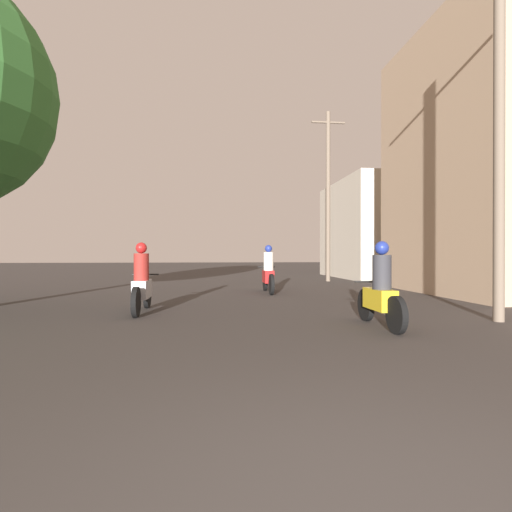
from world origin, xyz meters
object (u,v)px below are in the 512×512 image
building_right_near (491,161)px  building_right_far (383,230)px  motorcycle_red (268,273)px  utility_pole_near (499,114)px  motorcycle_silver (142,284)px  utility_pole_far (328,193)px  motorcycle_yellow (380,293)px

building_right_near → building_right_far: building_right_near is taller
motorcycle_red → building_right_far: 11.19m
utility_pole_near → building_right_far: bearing=74.3°
motorcycle_silver → utility_pole_far: 12.18m
motorcycle_red → motorcycle_yellow: bearing=-85.5°
building_right_near → utility_pole_far: size_ratio=1.09×
building_right_near → building_right_far: size_ratio=1.25×
motorcycle_silver → utility_pole_far: size_ratio=0.26×
building_right_near → motorcycle_red: bearing=172.9°
motorcycle_silver → motorcycle_red: size_ratio=0.96×
motorcycle_silver → building_right_near: (10.66, 3.23, 3.74)m
building_right_far → motorcycle_yellow: bearing=-114.1°
utility_pole_near → utility_pole_far: bearing=89.9°
motorcycle_red → building_right_near: building_right_near is taller
motorcycle_yellow → motorcycle_silver: motorcycle_silver is taller
building_right_far → utility_pole_near: size_ratio=0.92×
motorcycle_red → building_right_near: (7.28, -0.91, 3.72)m
motorcycle_yellow → utility_pole_far: utility_pole_far is taller
motorcycle_yellow → motorcycle_red: 6.47m
motorcycle_yellow → building_right_far: size_ratio=0.27×
motorcycle_yellow → motorcycle_red: bearing=104.8°
building_right_far → utility_pole_far: bearing=-144.3°
motorcycle_red → utility_pole_far: size_ratio=0.27×
motorcycle_yellow → utility_pole_far: 12.38m
building_right_near → utility_pole_near: 6.38m
motorcycle_silver → building_right_near: bearing=20.1°
building_right_near → utility_pole_far: building_right_near is taller
building_right_far → utility_pole_far: size_ratio=0.87×
utility_pole_near → motorcycle_red: bearing=120.4°
motorcycle_red → building_right_far: size_ratio=0.31×
motorcycle_yellow → motorcycle_red: size_ratio=0.88×
motorcycle_red → utility_pole_near: size_ratio=0.28×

